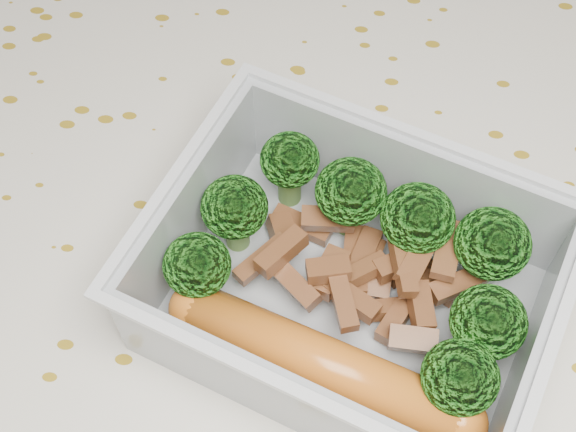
# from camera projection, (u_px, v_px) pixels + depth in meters

# --- Properties ---
(dining_table) EXTENTS (1.40, 0.90, 0.75)m
(dining_table) POSITION_uv_depth(u_px,v_px,m) (283.00, 307.00, 0.53)
(dining_table) COLOR brown
(dining_table) RESTS_ON ground
(tablecloth) EXTENTS (1.46, 0.96, 0.19)m
(tablecloth) POSITION_uv_depth(u_px,v_px,m) (283.00, 272.00, 0.49)
(tablecloth) COLOR silver
(tablecloth) RESTS_ON dining_table
(lunch_container) EXTENTS (0.24, 0.21, 0.07)m
(lunch_container) POSITION_uv_depth(u_px,v_px,m) (349.00, 289.00, 0.41)
(lunch_container) COLOR silver
(lunch_container) RESTS_ON tablecloth
(broccoli_florets) EXTENTS (0.19, 0.15, 0.05)m
(broccoli_florets) POSITION_uv_depth(u_px,v_px,m) (376.00, 249.00, 0.41)
(broccoli_florets) COLOR #608C3F
(broccoli_florets) RESTS_ON lunch_container
(meat_pile) EXTENTS (0.13, 0.09, 0.03)m
(meat_pile) POSITION_uv_depth(u_px,v_px,m) (363.00, 271.00, 0.42)
(meat_pile) COLOR brown
(meat_pile) RESTS_ON lunch_container
(sausage) EXTENTS (0.16, 0.07, 0.03)m
(sausage) POSITION_uv_depth(u_px,v_px,m) (322.00, 363.00, 0.39)
(sausage) COLOR orange
(sausage) RESTS_ON lunch_container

